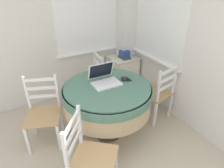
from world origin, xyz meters
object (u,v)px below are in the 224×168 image
at_px(cell_phone, 127,79).
at_px(corner_cabinet, 123,73).
at_px(dining_chair_camera_near, 89,158).
at_px(dining_chair_left_flank, 43,113).
at_px(storage_box, 124,54).
at_px(book_on_cabinet, 124,57).
at_px(round_dining_table, 107,97).
at_px(laptop, 104,79).
at_px(dining_chair_near_back_window, 91,81).
at_px(computer_mouse, 124,79).
at_px(dining_chair_near_right_window, 157,93).

relative_size(cell_phone, corner_cabinet, 0.18).
xyz_separation_m(dining_chair_camera_near, dining_chair_left_flank, (-0.23, 0.93, 0.00)).
bearing_deg(dining_chair_left_flank, dining_chair_camera_near, -75.94).
bearing_deg(corner_cabinet, storage_box, -33.09).
bearing_deg(book_on_cabinet, dining_chair_camera_near, -130.87).
bearing_deg(round_dining_table, cell_phone, 5.30).
bearing_deg(storage_box, laptop, -133.62).
distance_m(dining_chair_near_back_window, dining_chair_camera_near, 1.58).
height_order(computer_mouse, storage_box, computer_mouse).
bearing_deg(computer_mouse, round_dining_table, -172.68).
height_order(computer_mouse, dining_chair_camera_near, dining_chair_camera_near).
bearing_deg(dining_chair_left_flank, laptop, -14.95).
distance_m(cell_phone, book_on_cabinet, 1.10).
xyz_separation_m(laptop, corner_cabinet, (0.85, 0.93, -0.50)).
height_order(corner_cabinet, book_on_cabinet, book_on_cabinet).
bearing_deg(storage_box, dining_chair_near_back_window, -165.53).
bearing_deg(book_on_cabinet, dining_chair_near_right_window, -91.57).
xyz_separation_m(dining_chair_near_back_window, book_on_cabinet, (0.74, 0.16, 0.22)).
height_order(dining_chair_near_back_window, dining_chair_camera_near, same).
distance_m(round_dining_table, book_on_cabinet, 1.30).
bearing_deg(storage_box, corner_cabinet, 146.91).
height_order(round_dining_table, storage_box, same).
distance_m(laptop, dining_chair_camera_near, 0.99).
relative_size(round_dining_table, cell_phone, 9.58).
xyz_separation_m(round_dining_table, book_on_cabinet, (0.86, 0.97, 0.04)).
distance_m(computer_mouse, cell_phone, 0.06).
relative_size(computer_mouse, dining_chair_left_flank, 0.11).
bearing_deg(computer_mouse, dining_chair_camera_near, -140.04).
height_order(laptop, cell_phone, laptop).
xyz_separation_m(dining_chair_near_right_window, dining_chair_left_flank, (-1.59, 0.31, 0.00)).
relative_size(laptop, book_on_cabinet, 1.50).
bearing_deg(storage_box, dining_chair_camera_near, -130.73).
bearing_deg(cell_phone, dining_chair_near_back_window, 104.03).
bearing_deg(dining_chair_near_right_window, dining_chair_near_back_window, 130.82).
relative_size(laptop, corner_cabinet, 0.54).
distance_m(computer_mouse, storage_box, 1.16).
bearing_deg(laptop, storage_box, 46.38).
xyz_separation_m(dining_chair_near_right_window, corner_cabinet, (0.03, 1.03, -0.11)).
bearing_deg(computer_mouse, dining_chair_near_back_window, 100.32).
bearing_deg(book_on_cabinet, corner_cabinet, 85.29).
bearing_deg(laptop, dining_chair_near_back_window, 81.53).
distance_m(computer_mouse, dining_chair_camera_near, 1.09).
distance_m(corner_cabinet, storage_box, 0.39).
relative_size(dining_chair_left_flank, corner_cabinet, 1.39).
bearing_deg(round_dining_table, computer_mouse, 7.32).
bearing_deg(book_on_cabinet, storage_box, 55.85).
height_order(round_dining_table, laptop, laptop).
distance_m(round_dining_table, corner_cabinet, 1.37).
bearing_deg(cell_phone, storage_box, 59.96).
xyz_separation_m(laptop, computer_mouse, (0.25, -0.06, -0.03)).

